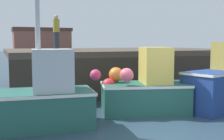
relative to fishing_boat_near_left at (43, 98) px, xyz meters
name	(u,v)px	position (x,y,z in m)	size (l,w,h in m)	color
ground	(167,134)	(2.99, -1.72, -0.88)	(120.00, 160.00, 0.10)	#283D4C
pier	(123,56)	(5.19, 6.10, 0.84)	(11.95, 8.12, 2.02)	#473D33
fishing_boat_near_left	(43,98)	(0.00, 0.00, 0.00)	(3.14, 1.89, 4.03)	#23564C
fishing_boat_near_right	(145,89)	(3.48, 0.41, -0.02)	(3.31, 2.23, 2.23)	#23564C
dockworker	(56,32)	(1.75, 6.84, 2.10)	(0.34, 0.34, 1.80)	#2D3342
warehouse	(42,43)	(5.41, 37.45, 1.52)	(8.77, 4.67, 4.68)	brown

